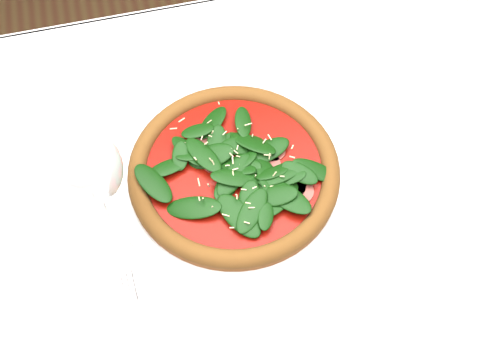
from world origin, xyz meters
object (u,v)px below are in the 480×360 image
object	(u,v)px
plate	(234,175)
pizza	(234,168)
wine_glass	(86,169)
napkin	(139,343)

from	to	relation	value
plate	pizza	size ratio (longest dim) A/B	0.91
wine_glass	napkin	world-z (taller)	wine_glass
pizza	wine_glass	distance (m)	0.23
plate	wine_glass	distance (m)	0.24
plate	pizza	world-z (taller)	pizza
plate	wine_glass	bearing A→B (deg)	-169.77
plate	wine_glass	world-z (taller)	wine_glass
napkin	pizza	bearing A→B (deg)	49.77
pizza	wine_glass	size ratio (longest dim) A/B	1.83
plate	napkin	bearing A→B (deg)	-130.23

